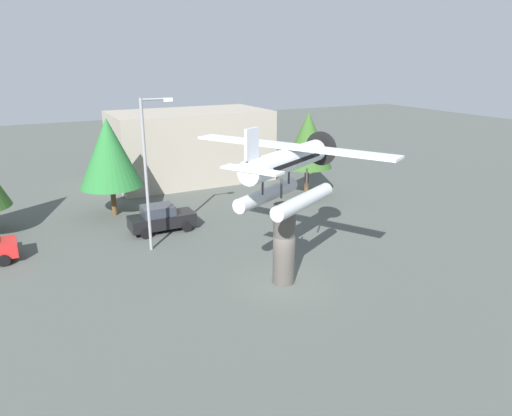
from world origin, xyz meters
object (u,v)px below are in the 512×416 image
floatplane_monument (287,170)px  storefront_building (190,146)px  streetlight_primary (149,166)px  tree_east (109,153)px  display_pedestal (284,244)px  tree_center_back (308,140)px  car_mid_black (161,218)px

floatplane_monument → storefront_building: 22.31m
streetlight_primary → storefront_building: bearing=62.2°
streetlight_primary → tree_east: size_ratio=1.26×
display_pedestal → streetlight_primary: bearing=122.2°
tree_center_back → floatplane_monument: bearing=-127.2°
floatplane_monument → streetlight_primary: 8.64m
car_mid_black → streetlight_primary: streetlight_primary is taller
storefront_building → tree_center_back: tree_center_back is taller
display_pedestal → tree_east: tree_east is taller
display_pedestal → storefront_building: size_ratio=0.30×
display_pedestal → tree_east: (-5.33, 14.79, 2.47)m
car_mid_black → floatplane_monument: bearing=-71.1°
car_mid_black → display_pedestal: bearing=-71.8°
tree_east → tree_center_back: tree_east is taller
display_pedestal → tree_center_back: (9.66, 12.62, 2.51)m
display_pedestal → tree_east: 15.92m
streetlight_primary → tree_east: bearing=95.7°
storefront_building → tree_east: size_ratio=1.98×
display_pedestal → floatplane_monument: (0.11, 0.06, 3.73)m
tree_east → floatplane_monument: bearing=-69.7°
storefront_building → tree_center_back: 11.49m
display_pedestal → floatplane_monument: 3.73m
floatplane_monument → storefront_building: (3.06, 21.94, -2.65)m
floatplane_monument → streetlight_primary: streetlight_primary is taller
streetlight_primary → floatplane_monument: bearing=-56.9°
tree_center_back → display_pedestal: bearing=-127.4°
car_mid_black → tree_center_back: (12.96, 2.61, 3.68)m
floatplane_monument → tree_center_back: 15.82m
display_pedestal → tree_center_back: bearing=52.6°
display_pedestal → floatplane_monument: bearing=28.6°
display_pedestal → tree_east: size_ratio=0.59×
tree_east → tree_center_back: (14.99, -2.17, 0.04)m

